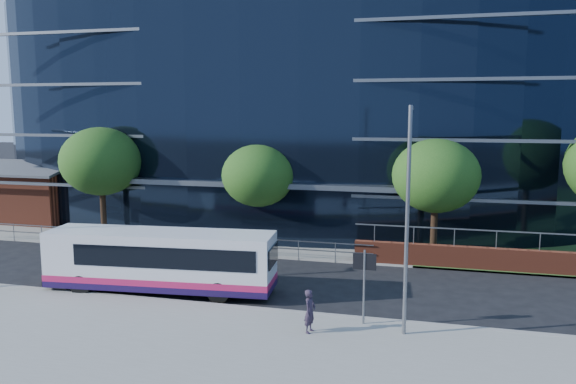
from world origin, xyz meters
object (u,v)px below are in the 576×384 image
(tree_far_b, at_px, (258,176))
(tree_far_c, at_px, (436,176))
(street_sign, at_px, (364,271))
(city_bus, at_px, (163,260))
(pedestrian, at_px, (310,311))
(brick_pavilion, at_px, (30,193))
(streetlight_east, at_px, (407,214))
(tree_far_a, at_px, (101,161))

(tree_far_b, distance_m, tree_far_c, 10.02)
(street_sign, xyz_separation_m, tree_far_c, (2.50, 10.59, 2.39))
(tree_far_c, bearing_deg, city_bus, -143.05)
(tree_far_c, height_order, pedestrian, tree_far_c)
(brick_pavilion, xyz_separation_m, streetlight_east, (28.00, -15.67, 2.50))
(streetlight_east, bearing_deg, brick_pavilion, 150.76)
(streetlight_east, bearing_deg, street_sign, 158.64)
(city_bus, xyz_separation_m, pedestrian, (7.31, -3.18, -0.52))
(street_sign, distance_m, tree_far_a, 20.63)
(tree_far_a, distance_m, streetlight_east, 22.05)
(street_sign, distance_m, streetlight_east, 2.80)
(streetlight_east, relative_size, pedestrian, 5.14)
(tree_far_c, xyz_separation_m, streetlight_east, (-1.00, -11.17, -0.10))
(brick_pavilion, distance_m, streetlight_east, 32.19)
(tree_far_a, relative_size, streetlight_east, 0.87)
(tree_far_b, relative_size, city_bus, 0.59)
(brick_pavilion, relative_size, pedestrian, 5.53)
(tree_far_a, distance_m, tree_far_c, 20.00)
(street_sign, xyz_separation_m, tree_far_b, (-7.50, 11.09, 2.06))
(streetlight_east, bearing_deg, tree_far_c, 84.89)
(street_sign, bearing_deg, tree_far_b, 124.08)
(streetlight_east, height_order, city_bus, streetlight_east)
(tree_far_b, height_order, city_bus, tree_far_b)
(tree_far_b, bearing_deg, brick_pavilion, 168.12)
(streetlight_east, bearing_deg, city_bus, 166.80)
(street_sign, height_order, tree_far_c, tree_far_c)
(brick_pavilion, distance_m, city_bus, 21.87)
(brick_pavilion, xyz_separation_m, tree_far_c, (29.00, -4.50, 2.60))
(tree_far_a, height_order, pedestrian, tree_far_a)
(pedestrian, bearing_deg, tree_far_a, 65.19)
(city_bus, bearing_deg, tree_far_b, 75.30)
(street_sign, bearing_deg, brick_pavilion, 150.35)
(city_bus, bearing_deg, streetlight_east, -18.26)
(street_sign, distance_m, pedestrian, 2.50)
(tree_far_a, bearing_deg, tree_far_c, 0.00)
(tree_far_b, xyz_separation_m, streetlight_east, (9.00, -11.67, 0.23))
(pedestrian, bearing_deg, tree_far_c, -7.49)
(tree_far_b, bearing_deg, tree_far_a, -177.14)
(streetlight_east, bearing_deg, tree_far_a, 149.54)
(tree_far_a, xyz_separation_m, streetlight_east, (19.00, -11.17, -0.42))
(tree_far_b, relative_size, tree_far_c, 0.93)
(tree_far_c, distance_m, pedestrian, 13.12)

